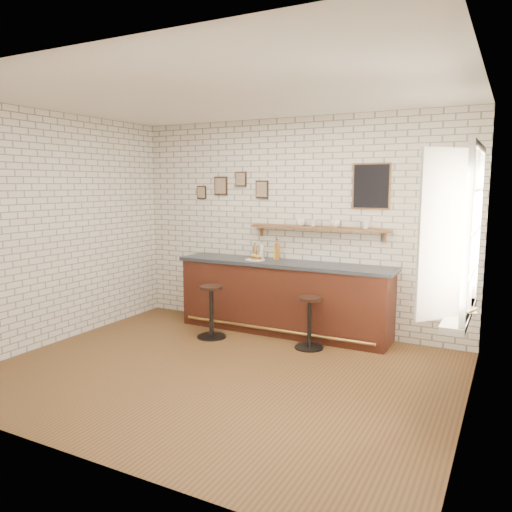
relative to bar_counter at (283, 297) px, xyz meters
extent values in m
plane|color=brown|center=(0.02, -1.70, -0.51)|extent=(5.00, 5.00, 0.00)
cube|color=#3F1A10|center=(0.00, 0.00, -0.03)|extent=(3.00, 0.58, 0.96)
cube|color=#2D333A|center=(0.00, 0.00, 0.48)|extent=(3.10, 0.62, 0.05)
cylinder|color=olive|center=(0.00, -0.32, -0.39)|extent=(2.79, 0.04, 0.04)
cylinder|color=white|center=(-0.42, -0.04, 0.51)|extent=(0.28, 0.28, 0.01)
cylinder|color=#DA9B4D|center=(-0.37, -0.02, 0.52)|extent=(0.05, 0.05, 0.00)
cylinder|color=#DA9B4D|center=(-0.40, -0.06, 0.52)|extent=(0.05, 0.05, 0.00)
cylinder|color=#DA9B4D|center=(-0.52, 0.03, 0.52)|extent=(0.06, 0.06, 0.00)
cylinder|color=#DA9B4D|center=(-0.39, 0.01, 0.52)|extent=(0.06, 0.06, 0.00)
cylinder|color=#DA9B4D|center=(-0.53, -0.09, 0.52)|extent=(0.06, 0.06, 0.00)
cylinder|color=#DA9B4D|center=(-0.36, -0.03, 0.52)|extent=(0.04, 0.04, 0.00)
cylinder|color=#DA9B4D|center=(-0.44, -0.10, 0.52)|extent=(0.05, 0.05, 0.00)
cylinder|color=#DA9B4D|center=(-0.53, -0.10, 0.52)|extent=(0.04, 0.04, 0.00)
cylinder|color=#DA9B4D|center=(-0.58, -0.03, 0.52)|extent=(0.05, 0.05, 0.00)
cylinder|color=#DA9B4D|center=(-0.38, -0.08, 0.52)|extent=(0.06, 0.06, 0.00)
cylinder|color=brown|center=(-0.54, 0.17, 0.59)|extent=(0.07, 0.07, 0.17)
cylinder|color=brown|center=(-0.54, 0.17, 0.69)|extent=(0.02, 0.02, 0.04)
cylinder|color=black|center=(-0.54, 0.17, 0.71)|extent=(0.03, 0.03, 0.01)
cylinder|color=beige|center=(-0.43, 0.17, 0.60)|extent=(0.06, 0.06, 0.19)
cylinder|color=beige|center=(-0.43, 0.17, 0.71)|extent=(0.02, 0.02, 0.04)
cylinder|color=black|center=(-0.43, 0.17, 0.74)|extent=(0.03, 0.03, 0.01)
cylinder|color=#8D4F16|center=(-0.18, 0.17, 0.62)|extent=(0.07, 0.07, 0.23)
cylinder|color=#8D4F16|center=(-0.18, 0.17, 0.76)|extent=(0.03, 0.03, 0.05)
cylinder|color=black|center=(-0.18, 0.17, 0.79)|extent=(0.03, 0.03, 0.01)
cylinder|color=yellow|center=(-0.20, 0.17, 0.58)|extent=(0.06, 0.06, 0.16)
cylinder|color=yellow|center=(-0.20, 0.17, 0.68)|extent=(0.03, 0.03, 0.03)
cylinder|color=maroon|center=(-0.20, 0.17, 0.70)|extent=(0.03, 0.03, 0.01)
cylinder|color=black|center=(-0.77, -0.67, -0.50)|extent=(0.40, 0.40, 0.02)
cylinder|color=black|center=(-0.77, -0.67, -0.16)|extent=(0.06, 0.06, 0.66)
cylinder|color=black|center=(-0.77, -0.67, 0.19)|extent=(0.42, 0.42, 0.04)
cylinder|color=black|center=(0.58, -0.47, -0.50)|extent=(0.37, 0.37, 0.02)
cylinder|color=black|center=(0.58, -0.47, -0.18)|extent=(0.06, 0.06, 0.61)
cylinder|color=black|center=(0.58, -0.47, 0.14)|extent=(0.33, 0.33, 0.04)
cube|color=brown|center=(0.42, 0.20, 0.97)|extent=(2.00, 0.18, 0.04)
cube|color=brown|center=(-0.48, 0.27, 0.89)|extent=(0.03, 0.04, 0.16)
cube|color=brown|center=(1.32, 0.27, 0.89)|extent=(0.03, 0.04, 0.16)
imported|color=white|center=(0.16, 0.20, 1.04)|extent=(0.17, 0.17, 0.10)
imported|color=white|center=(0.35, 0.20, 1.04)|extent=(0.13, 0.13, 0.09)
imported|color=white|center=(0.67, 0.20, 1.05)|extent=(0.17, 0.17, 0.11)
imported|color=white|center=(1.08, 0.20, 1.05)|extent=(0.15, 0.15, 0.10)
cube|color=black|center=(-1.18, 0.28, 1.54)|extent=(0.22, 0.02, 0.28)
cube|color=black|center=(-0.83, 0.28, 1.64)|extent=(0.18, 0.02, 0.22)
cube|color=black|center=(-0.48, 0.28, 1.49)|extent=(0.20, 0.02, 0.26)
cube|color=black|center=(-1.53, 0.28, 1.44)|extent=(0.16, 0.02, 0.20)
cube|color=black|center=(1.12, 0.28, 1.54)|extent=(0.46, 0.02, 0.56)
cube|color=white|center=(2.42, -1.40, 0.39)|extent=(0.20, 1.35, 0.06)
cube|color=white|center=(2.49, -1.40, 1.89)|extent=(0.05, 1.30, 0.06)
cube|color=white|center=(2.49, -1.40, 0.39)|extent=(0.05, 1.30, 0.06)
cube|color=white|center=(2.49, -2.00, 1.14)|extent=(0.05, 0.06, 1.50)
cube|color=white|center=(2.49, -0.80, 1.14)|extent=(0.05, 0.06, 1.50)
cube|color=white|center=(2.34, -1.70, 1.14)|extent=(0.40, 0.46, 1.46)
cube|color=white|center=(2.34, -1.10, 1.14)|extent=(0.40, 0.46, 1.46)
imported|color=tan|center=(2.40, -1.47, 0.43)|extent=(0.20, 0.24, 0.02)
imported|color=tan|center=(2.40, -1.44, 0.45)|extent=(0.21, 0.24, 0.02)
camera|label=1|loc=(2.82, -6.23, 1.57)|focal=35.00mm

